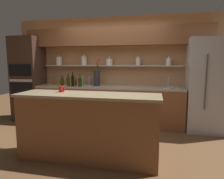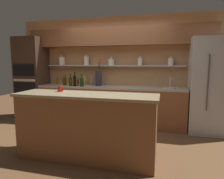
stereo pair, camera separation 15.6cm
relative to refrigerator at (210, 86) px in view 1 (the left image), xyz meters
name	(u,v)px [view 1 (the left image)]	position (x,y,z in m)	size (l,w,h in m)	color
ground_plane	(99,144)	(-2.13, -1.20, -1.00)	(12.00, 12.00, 0.00)	brown
back_wall_unit	(115,60)	(-2.13, 0.33, 0.55)	(5.20, 0.44, 2.60)	tan
back_counter_unit	(108,105)	(-2.25, 0.04, -0.54)	(3.51, 0.62, 0.92)	brown
island_counter	(88,127)	(-2.13, -1.78, -0.48)	(2.16, 0.61, 1.02)	brown
refrigerator	(210,86)	(0.00, 0.00, 0.00)	(0.94, 0.73, 1.99)	#B7B7BC
oven_tower	(29,79)	(-4.37, 0.04, 0.07)	(0.71, 0.64, 2.13)	#3D281E
flower_vase	(97,78)	(-2.54, 0.08, 0.12)	(0.17, 0.16, 0.68)	#2D2D33
sink_fixture	(168,87)	(-0.85, 0.05, -0.05)	(0.27, 0.27, 0.25)	#B7B7BC
bottle_spirit_0	(89,81)	(-2.76, 0.19, 0.03)	(0.07, 0.07, 0.26)	gray
bottle_spirit_1	(82,80)	(-2.93, 0.10, 0.04)	(0.06, 0.06, 0.28)	tan
bottle_sauce_2	(76,82)	(-3.07, 0.05, 0.00)	(0.05, 0.05, 0.18)	maroon
bottle_oil_3	(63,81)	(-3.44, 0.09, 0.02)	(0.05, 0.05, 0.25)	#47380A
bottle_sauce_4	(55,81)	(-3.71, 0.17, 0.00)	(0.05, 0.05, 0.18)	#9E4C0A
bottle_oil_5	(61,82)	(-3.41, -0.04, 0.01)	(0.06, 0.06, 0.22)	#47380A
bottle_sauce_6	(82,82)	(-2.95, 0.19, -0.01)	(0.06, 0.06, 0.17)	#9E4C0A
bottle_wine_7	(68,81)	(-3.23, -0.03, 0.03)	(0.08, 0.08, 0.29)	#193814
bottle_oil_8	(69,82)	(-3.18, -0.12, 0.02)	(0.06, 0.06, 0.24)	#47380A
bottle_wine_9	(80,82)	(-2.89, -0.13, 0.03)	(0.08, 0.08, 0.29)	#193814
bottle_spirit_10	(72,82)	(-3.12, -0.04, 0.02)	(0.06, 0.06, 0.24)	tan
bottle_wine_11	(73,81)	(-3.08, -0.12, 0.05)	(0.07, 0.07, 0.34)	black
coffee_mug	(61,89)	(-2.61, -1.67, 0.07)	(0.10, 0.08, 0.09)	maroon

